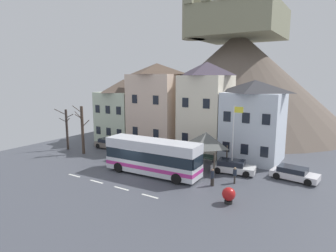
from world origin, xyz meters
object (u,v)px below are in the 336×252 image
Objects in this scene: hilltop_castle at (237,78)px; public_bench at (207,158)px; townhouse_01 at (157,105)px; harbour_buoy at (229,195)px; pedestrian_00 at (212,177)px; townhouse_02 at (206,108)px; flagpole at (234,135)px; bare_tree_01 at (82,129)px; transit_bus at (153,157)px; townhouse_03 at (253,121)px; parked_car_02 at (141,149)px; parked_car_00 at (109,144)px; parked_car_01 at (233,167)px; bare_tree_00 at (67,129)px; bus_shelter at (206,140)px; pedestrian_01 at (235,174)px; townhouse_00 at (124,110)px; parked_car_03 at (294,174)px.

hilltop_castle reaches higher than public_bench.
harbour_buoy is at bearing -39.54° from townhouse_01.
townhouse_02 is at bearing 118.31° from pedestrian_00.
flagpole is 1.10× the size of bare_tree_01.
townhouse_03 is at bearing 53.84° from transit_bus.
transit_bus reaches higher than public_bench.
hilltop_castle reaches higher than transit_bus.
parked_car_02 is at bearing 29.57° from bare_tree_01.
parked_car_01 reaches higher than parked_car_00.
townhouse_01 reaches higher than bare_tree_00.
parked_car_02 is (-11.97, 0.61, 0.03)m from parked_car_01.
townhouse_01 reaches higher than townhouse_03.
parked_car_01 is at bearing -23.18° from townhouse_01.
public_bench is 15.56m from bare_tree_01.
bare_tree_00 is (-21.65, -2.33, -1.16)m from flagpole.
flagpole reaches higher than bare_tree_00.
pedestrian_00 is (5.32, -9.87, -4.78)m from townhouse_02.
townhouse_03 is 5.82× the size of pedestrian_00.
flagpole is (2.79, 0.25, 0.77)m from bus_shelter.
bus_shelter is 2.91m from flagpole.
bare_tree_00 is at bearing -114.11° from hilltop_castle.
bare_tree_00 is (-15.12, 2.04, 1.02)m from transit_bus.
flagpole is (-0.17, -5.82, -0.63)m from townhouse_03.
bus_shelter is 0.98× the size of parked_car_00.
hilltop_castle reaches higher than bus_shelter.
bare_tree_01 is (-19.32, -0.29, 2.21)m from pedestrian_01.
hilltop_castle reaches higher than bare_tree_00.
bare_tree_00 is (-2.20, -8.79, -1.78)m from townhouse_00.
parked_car_02 is at bearing 133.79° from transit_bus.
bus_shelter is 9.62m from parked_car_02.
hilltop_castle is 26.88m from parked_car_02.
parked_car_01 is (19.38, -6.23, -3.89)m from townhouse_00.
public_bench is (15.75, -4.27, -4.05)m from townhouse_00.
parked_car_00 is 21.00m from harbour_buoy.
parked_car_03 is 27.38m from bare_tree_00.
parked_car_03 is at bearing 4.04° from parked_car_01.
townhouse_02 is at bearing 179.82° from townhouse_03.
parked_car_00 is at bearing 163.50° from pedestrian_00.
bare_tree_00 is at bearing -137.31° from townhouse_01.
parked_car_01 is 7.23m from harbour_buoy.
harbour_buoy is (8.63, -2.30, -1.02)m from transit_bus.
townhouse_02 is 10.95m from transit_bus.
hilltop_castle reaches higher than townhouse_02.
harbour_buoy is at bearing -21.99° from parked_car_00.
bus_shelter is (6.12, -26.36, -6.16)m from hilltop_castle.
townhouse_02 is at bearing 27.11° from bare_tree_00.
parked_car_01 is at bearing 9.96° from bus_shelter.
pedestrian_01 is (7.59, 1.97, -0.88)m from transit_bus.
parked_car_03 is at bearing 67.85° from harbour_buoy.
townhouse_02 is 9.37m from parked_car_01.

